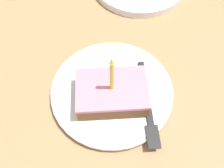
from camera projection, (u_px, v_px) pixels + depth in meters
ground_plane at (103, 107)px, 0.56m from camera, size 2.40×2.40×0.04m
plate at (112, 91)px, 0.55m from camera, size 0.25×0.25×0.02m
cake_slice at (112, 94)px, 0.51m from camera, size 0.09×0.14×0.14m
fork at (148, 108)px, 0.52m from camera, size 0.19×0.02×0.00m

